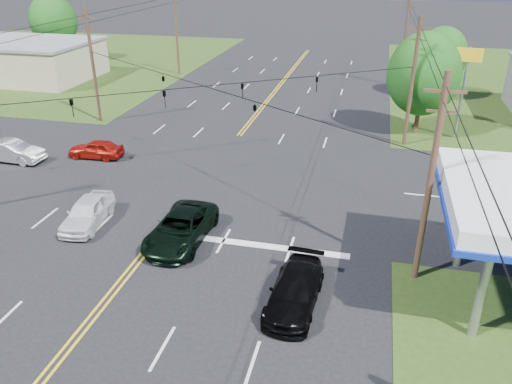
% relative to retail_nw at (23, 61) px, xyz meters
% --- Properties ---
extents(ground, '(280.00, 280.00, 0.00)m').
position_rel_retail_nw_xyz_m(ground, '(30.00, -22.00, -2.00)').
color(ground, black).
rests_on(ground, ground).
extents(grass_nw, '(46.00, 48.00, 0.03)m').
position_rel_retail_nw_xyz_m(grass_nw, '(-5.00, 10.00, -2.00)').
color(grass_nw, '#253F14').
rests_on(grass_nw, ground).
extents(stop_bar, '(10.00, 0.50, 0.02)m').
position_rel_retail_nw_xyz_m(stop_bar, '(35.00, -30.00, -2.00)').
color(stop_bar, silver).
rests_on(stop_bar, ground).
extents(retail_nw, '(16.00, 11.00, 4.00)m').
position_rel_retail_nw_xyz_m(retail_nw, '(0.00, 0.00, 0.00)').
color(retail_nw, tan).
rests_on(retail_nw, ground).
extents(pole_se, '(1.60, 0.28, 9.50)m').
position_rel_retail_nw_xyz_m(pole_se, '(43.00, -31.00, 2.92)').
color(pole_se, '#3C2819').
rests_on(pole_se, ground).
extents(pole_nw, '(1.60, 0.28, 9.50)m').
position_rel_retail_nw_xyz_m(pole_nw, '(17.00, -13.00, 2.92)').
color(pole_nw, '#3C2819').
rests_on(pole_nw, ground).
extents(pole_ne, '(1.60, 0.28, 9.50)m').
position_rel_retail_nw_xyz_m(pole_ne, '(43.00, -13.00, 2.92)').
color(pole_ne, '#3C2819').
rests_on(pole_ne, ground).
extents(pole_left_far, '(1.60, 0.28, 10.00)m').
position_rel_retail_nw_xyz_m(pole_left_far, '(17.00, 6.00, 3.17)').
color(pole_left_far, '#3C2819').
rests_on(pole_left_far, ground).
extents(pole_right_far, '(1.60, 0.28, 10.00)m').
position_rel_retail_nw_xyz_m(pole_right_far, '(43.00, 6.00, 3.17)').
color(pole_right_far, '#3C2819').
rests_on(pole_right_far, ground).
extents(span_wire_signals, '(26.00, 18.00, 1.13)m').
position_rel_retail_nw_xyz_m(span_wire_signals, '(30.00, -22.00, 4.00)').
color(span_wire_signals, black).
rests_on(span_wire_signals, ground).
extents(power_lines, '(26.04, 100.00, 0.64)m').
position_rel_retail_nw_xyz_m(power_lines, '(30.00, -24.00, 6.60)').
color(power_lines, black).
rests_on(power_lines, ground).
extents(tree_right_a, '(5.70, 5.70, 8.18)m').
position_rel_retail_nw_xyz_m(tree_right_a, '(44.00, -10.00, 2.87)').
color(tree_right_a, '#3C2819').
rests_on(tree_right_a, ground).
extents(tree_right_b, '(4.94, 4.94, 7.09)m').
position_rel_retail_nw_xyz_m(tree_right_b, '(46.50, 2.00, 2.22)').
color(tree_right_b, '#3C2819').
rests_on(tree_right_b, ground).
extents(tree_far_l, '(6.08, 6.08, 8.72)m').
position_rel_retail_nw_xyz_m(tree_far_l, '(-2.00, 10.00, 3.19)').
color(tree_far_l, '#3C2819').
rests_on(tree_far_l, ground).
extents(pickup_dkgreen, '(2.67, 5.56, 1.53)m').
position_rel_retail_nw_xyz_m(pickup_dkgreen, '(31.39, -30.50, -1.23)').
color(pickup_dkgreen, black).
rests_on(pickup_dkgreen, ground).
extents(suv_black, '(2.23, 4.94, 1.41)m').
position_rel_retail_nw_xyz_m(suv_black, '(37.93, -34.24, -1.30)').
color(suv_black, black).
rests_on(suv_black, ground).
extents(pickup_white, '(2.23, 4.56, 1.50)m').
position_rel_retail_nw_xyz_m(pickup_white, '(25.77, -30.00, -1.25)').
color(pickup_white, white).
rests_on(pickup_white, ground).
extents(sedan_silver, '(4.60, 1.72, 1.50)m').
position_rel_retail_nw_xyz_m(sedan_silver, '(15.74, -23.00, -1.25)').
color(sedan_silver, '#A5A5A9').
rests_on(sedan_silver, ground).
extents(sedan_red, '(4.04, 1.83, 1.34)m').
position_rel_retail_nw_xyz_m(sedan_red, '(21.15, -21.00, -1.33)').
color(sedan_red, '#9C140B').
rests_on(sedan_red, ground).
extents(polesign_ne, '(1.99, 0.57, 7.17)m').
position_rel_retail_nw_xyz_m(polesign_ne, '(47.00, -10.46, 3.46)').
color(polesign_ne, '#A5A5AA').
rests_on(polesign_ne, ground).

